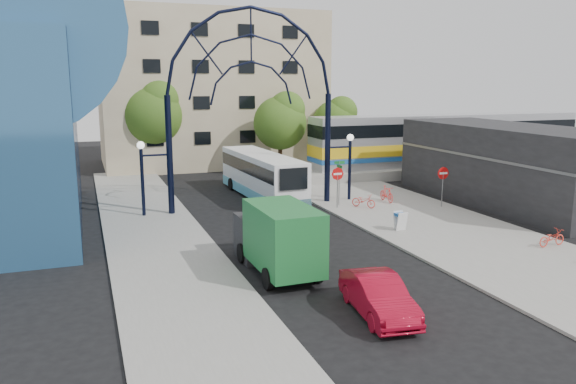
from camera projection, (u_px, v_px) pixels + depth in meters
name	position (u px, v px, depth m)	size (l,w,h in m)	color
ground	(356.00, 283.00, 21.92)	(120.00, 120.00, 0.00)	black
sidewalk_east	(462.00, 237.00, 28.29)	(8.00, 56.00, 0.12)	gray
plaza_west	(166.00, 255.00, 25.24)	(5.00, 50.00, 0.12)	gray
gateway_arch	(251.00, 68.00, 33.17)	(13.64, 0.44, 12.10)	black
stop_sign	(338.00, 178.00, 34.21)	(0.80, 0.07, 2.50)	slate
do_not_enter_sign	(443.00, 177.00, 34.47)	(0.76, 0.07, 2.48)	slate
street_name_sign	(339.00, 173.00, 34.87)	(0.70, 0.70, 2.80)	slate
sandwich_board	(400.00, 219.00, 29.17)	(0.55, 0.61, 0.99)	white
commercial_block_east	(509.00, 165.00, 36.05)	(6.00, 16.00, 5.00)	black
apartment_block	(209.00, 90.00, 53.47)	(20.00, 12.10, 14.00)	tan
train_platform	(447.00, 168.00, 48.86)	(32.00, 5.00, 0.80)	gray
train_car	(448.00, 139.00, 48.38)	(25.10, 3.05, 4.20)	#B7B7BC
tree_north_a	(282.00, 120.00, 46.99)	(4.48, 4.48, 7.00)	#382314
tree_north_b	(154.00, 112.00, 47.17)	(5.12, 5.12, 8.00)	#382314
tree_north_c	(337.00, 121.00, 50.92)	(4.16, 4.16, 6.50)	#382314
city_bus	(262.00, 175.00, 37.93)	(2.95, 10.91, 2.97)	white
green_truck	(277.00, 237.00, 22.99)	(2.34, 5.84, 2.93)	black
black_suv	(285.00, 217.00, 29.93)	(2.16, 4.68, 1.30)	black
red_sedan	(378.00, 296.00, 18.77)	(1.46, 4.18, 1.38)	#A20920
bike_near_a	(364.00, 201.00, 34.57)	(0.55, 1.56, 0.82)	#F23930
bike_near_b	(387.00, 194.00, 36.19)	(0.48, 1.69, 1.01)	#FE3632
bike_far_a	(552.00, 238.00, 26.36)	(0.54, 1.54, 0.81)	#E93F2E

